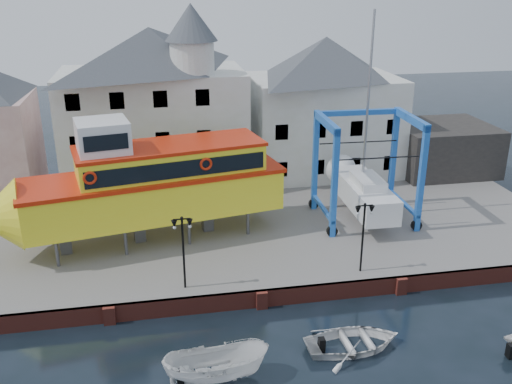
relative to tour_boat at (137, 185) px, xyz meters
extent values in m
plane|color=black|center=(6.37, -7.51, -4.78)|extent=(140.00, 140.00, 0.00)
cube|color=slate|center=(6.37, 3.49, -4.28)|extent=(44.00, 22.00, 1.00)
cube|color=maroon|center=(6.37, -7.39, -4.28)|extent=(44.00, 0.25, 1.00)
cube|color=maroon|center=(-1.63, -7.56, -4.28)|extent=(0.60, 0.36, 1.00)
cube|color=maroon|center=(6.37, -7.56, -4.28)|extent=(0.60, 0.36, 1.00)
cube|color=maroon|center=(14.37, -7.56, -4.28)|extent=(0.60, 0.36, 1.00)
cube|color=beige|center=(1.37, 10.99, 0.72)|extent=(14.00, 8.00, 9.00)
pyramid|color=#3D414B|center=(1.37, 10.99, 6.82)|extent=(14.00, 8.00, 3.20)
cube|color=black|center=(-4.13, 7.03, -2.18)|extent=(1.00, 0.08, 1.20)
cube|color=black|center=(-1.13, 7.03, -2.18)|extent=(1.00, 0.08, 1.20)
cube|color=black|center=(1.87, 7.03, -2.18)|extent=(1.00, 0.08, 1.20)
cube|color=black|center=(4.87, 7.03, -2.18)|extent=(1.00, 0.08, 1.20)
cube|color=black|center=(-4.13, 7.03, 0.82)|extent=(1.00, 0.08, 1.20)
cube|color=black|center=(-1.13, 7.03, 0.82)|extent=(1.00, 0.08, 1.20)
cube|color=black|center=(1.87, 7.03, 0.82)|extent=(1.00, 0.08, 1.20)
cube|color=black|center=(4.87, 7.03, 0.82)|extent=(1.00, 0.08, 1.20)
cube|color=black|center=(-4.13, 7.03, 3.82)|extent=(1.00, 0.08, 1.20)
cube|color=black|center=(-1.13, 7.03, 3.82)|extent=(1.00, 0.08, 1.20)
cube|color=black|center=(1.87, 7.03, 3.82)|extent=(1.00, 0.08, 1.20)
cube|color=black|center=(4.87, 7.03, 3.82)|extent=(1.00, 0.08, 1.20)
cylinder|color=beige|center=(4.37, 8.59, 6.42)|extent=(3.20, 3.20, 2.40)
cone|color=#3D414B|center=(4.37, 8.59, 8.92)|extent=(3.80, 3.80, 2.60)
cube|color=beige|center=(15.37, 11.49, 0.22)|extent=(12.00, 8.00, 8.00)
pyramid|color=#3D414B|center=(15.37, 11.49, 5.82)|extent=(12.00, 8.00, 3.20)
cube|color=black|center=(10.87, 7.53, -2.18)|extent=(1.00, 0.08, 1.20)
cube|color=black|center=(13.87, 7.53, -2.18)|extent=(1.00, 0.08, 1.20)
cube|color=black|center=(16.87, 7.53, -2.18)|extent=(1.00, 0.08, 1.20)
cube|color=black|center=(19.87, 7.53, -2.18)|extent=(1.00, 0.08, 1.20)
cube|color=black|center=(10.87, 7.53, 0.82)|extent=(1.00, 0.08, 1.20)
cube|color=black|center=(13.87, 7.53, 0.82)|extent=(1.00, 0.08, 1.20)
cube|color=black|center=(16.87, 7.53, 0.82)|extent=(1.00, 0.08, 1.20)
cube|color=black|center=(19.87, 7.53, 0.82)|extent=(1.00, 0.08, 1.20)
cube|color=#272523|center=(25.37, 9.49, -1.78)|extent=(8.00, 7.00, 4.00)
cylinder|color=black|center=(2.37, -6.31, -1.78)|extent=(0.12, 0.12, 4.00)
cube|color=black|center=(2.37, -6.31, 0.27)|extent=(0.90, 0.06, 0.06)
sphere|color=black|center=(2.37, -6.31, 0.34)|extent=(0.16, 0.16, 0.16)
cone|color=black|center=(1.97, -6.31, 0.00)|extent=(0.32, 0.32, 0.45)
sphere|color=white|center=(1.97, -6.31, -0.18)|extent=(0.18, 0.18, 0.18)
cone|color=black|center=(2.77, -6.31, 0.00)|extent=(0.32, 0.32, 0.45)
sphere|color=white|center=(2.77, -6.31, -0.18)|extent=(0.18, 0.18, 0.18)
cylinder|color=black|center=(12.37, -6.31, -1.78)|extent=(0.12, 0.12, 4.00)
cube|color=black|center=(12.37, -6.31, 0.27)|extent=(0.90, 0.06, 0.06)
sphere|color=black|center=(12.37, -6.31, 0.34)|extent=(0.16, 0.16, 0.16)
cone|color=black|center=(11.97, -6.31, 0.00)|extent=(0.32, 0.32, 0.45)
sphere|color=white|center=(11.97, -6.31, -0.18)|extent=(0.18, 0.18, 0.18)
cone|color=black|center=(12.77, -6.31, 0.00)|extent=(0.32, 0.32, 0.45)
sphere|color=white|center=(12.77, -6.31, -0.18)|extent=(0.18, 0.18, 0.18)
cylinder|color=#59595E|center=(-4.71, -2.51, -2.93)|extent=(0.23, 0.23, 1.69)
cylinder|color=#59595E|center=(-5.31, 0.58, -2.93)|extent=(0.23, 0.23, 1.69)
cylinder|color=#59595E|center=(-0.85, -1.77, -2.93)|extent=(0.23, 0.23, 1.69)
cylinder|color=#59595E|center=(-1.45, 1.33, -2.93)|extent=(0.23, 0.23, 1.69)
cylinder|color=#59595E|center=(3.02, -1.02, -2.93)|extent=(0.23, 0.23, 1.69)
cylinder|color=#59595E|center=(2.42, 2.07, -2.93)|extent=(0.23, 0.23, 1.69)
cylinder|color=#59595E|center=(6.88, -0.27, -2.93)|extent=(0.23, 0.23, 1.69)
cylinder|color=#59595E|center=(6.28, 2.82, -2.93)|extent=(0.23, 0.23, 1.69)
cube|color=#59595E|center=(-4.46, -0.86, -2.93)|extent=(0.77, 0.68, 1.69)
cube|color=#59595E|center=(-0.04, -0.01, -2.93)|extent=(0.77, 0.68, 1.69)
cube|color=#59595E|center=(4.37, 0.85, -2.93)|extent=(0.77, 0.68, 1.69)
cube|color=yellow|center=(1.06, 0.21, -0.85)|extent=(16.27, 7.19, 2.47)
cube|color=red|center=(1.06, 0.21, 0.50)|extent=(16.64, 7.43, 0.25)
cube|color=yellow|center=(2.17, 0.42, 1.28)|extent=(11.77, 5.89, 1.80)
cube|color=black|center=(2.53, -1.49, 1.34)|extent=(10.61, 2.11, 1.01)
cube|color=black|center=(1.80, 2.33, 1.34)|extent=(10.61, 2.11, 1.01)
cube|color=red|center=(2.17, 0.42, 2.29)|extent=(12.01, 6.05, 0.20)
cube|color=white|center=(-1.70, -0.33, 3.21)|extent=(3.43, 3.43, 2.05)
cube|color=black|center=(-1.42, -1.79, 3.30)|extent=(2.42, 0.53, 0.90)
torus|color=red|center=(-2.43, -2.50, 1.51)|extent=(0.80, 0.30, 0.79)
torus|color=red|center=(4.20, -1.21, 1.51)|extent=(0.80, 0.30, 0.79)
cube|color=#2049B3|center=(12.17, -1.61, -0.20)|extent=(0.37, 0.37, 7.15)
cylinder|color=black|center=(12.17, -1.61, -3.42)|extent=(0.72, 0.27, 0.72)
cube|color=#2049B3|center=(12.29, 3.14, -0.20)|extent=(0.37, 0.37, 7.15)
cylinder|color=black|center=(12.29, 3.14, -3.42)|extent=(0.72, 0.27, 0.72)
cube|color=#2049B3|center=(17.94, -1.75, -0.20)|extent=(0.37, 0.37, 7.15)
cylinder|color=black|center=(17.94, -1.75, -3.42)|extent=(0.72, 0.27, 0.72)
cube|color=#2049B3|center=(18.06, 2.99, -0.20)|extent=(0.37, 0.37, 7.15)
cylinder|color=black|center=(18.06, 2.99, -3.42)|extent=(0.72, 0.27, 0.72)
cube|color=#2049B3|center=(12.23, 0.77, 3.19)|extent=(0.49, 5.11, 0.50)
cube|color=#2049B3|center=(12.23, 0.77, -2.76)|extent=(0.38, 5.11, 0.21)
cube|color=#2049B3|center=(18.00, 0.62, 3.19)|extent=(0.49, 5.11, 0.50)
cube|color=#2049B3|center=(18.00, 0.62, -2.76)|extent=(0.38, 5.11, 0.21)
cube|color=#2049B3|center=(15.18, 3.07, 3.19)|extent=(6.14, 0.51, 0.36)
cube|color=white|center=(15.12, 0.69, -1.94)|extent=(2.54, 7.72, 1.63)
cone|color=white|center=(15.24, 5.24, -1.94)|extent=(2.39, 1.69, 2.35)
cube|color=#59595E|center=(15.12, 0.69, -3.11)|extent=(0.29, 1.84, 0.72)
cube|color=white|center=(15.11, 0.18, -0.81)|extent=(1.71, 3.11, 0.61)
cylinder|color=#99999E|center=(15.13, 1.20, 4.50)|extent=(0.16, 0.16, 11.24)
cube|color=black|center=(15.07, -1.14, 1.22)|extent=(5.53, 0.26, 0.05)
cube|color=black|center=(15.17, 2.53, 1.22)|extent=(5.53, 0.26, 0.05)
imported|color=white|center=(3.27, -12.93, -4.78)|extent=(4.73, 1.80, 1.82)
imported|color=white|center=(10.04, -11.82, -4.78)|extent=(4.83, 3.55, 0.97)
camera|label=1|loc=(1.19, -33.56, 12.20)|focal=40.00mm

